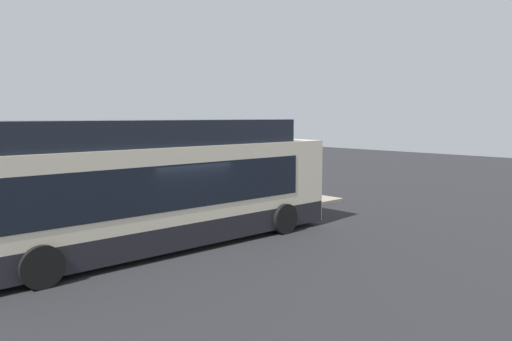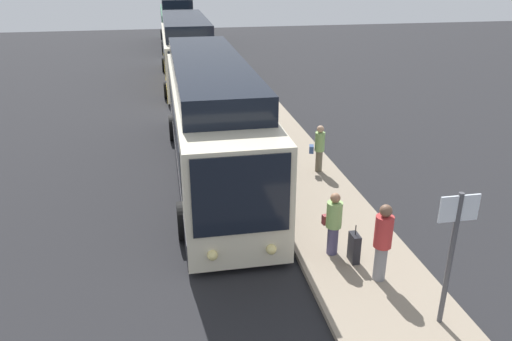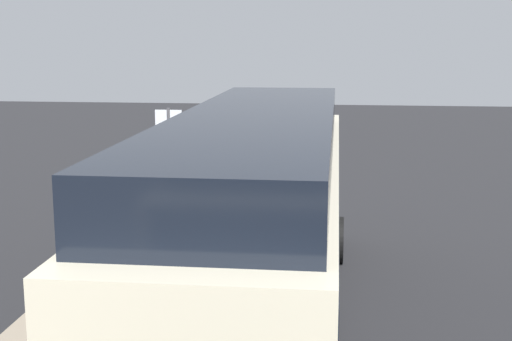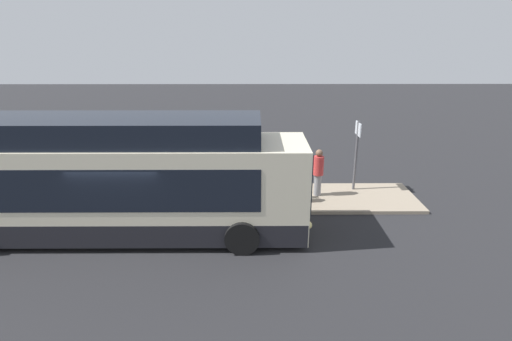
% 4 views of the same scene
% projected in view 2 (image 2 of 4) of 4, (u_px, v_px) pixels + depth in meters
% --- Properties ---
extents(ground, '(80.00, 80.00, 0.00)m').
position_uv_depth(ground, '(209.00, 180.00, 16.18)').
color(ground, '#232326').
extents(platform, '(20.00, 2.76, 0.12)m').
position_uv_depth(platform, '(298.00, 172.00, 16.66)').
color(platform, gray).
rests_on(platform, ground).
extents(bus_lead, '(12.08, 2.70, 3.73)m').
position_uv_depth(bus_lead, '(212.00, 124.00, 16.14)').
color(bus_lead, beige).
rests_on(bus_lead, ground).
extents(bus_second, '(11.03, 2.89, 3.64)m').
position_uv_depth(bus_second, '(187.00, 54.00, 28.82)').
color(bus_second, beige).
rests_on(bus_second, ground).
extents(bus_third, '(11.05, 2.74, 3.94)m').
position_uv_depth(bus_third, '(177.00, 24.00, 41.17)').
color(bus_third, '#2D704C').
rests_on(bus_third, ground).
extents(passenger_boarding, '(0.58, 0.42, 1.58)m').
position_uv_depth(passenger_boarding, '(333.00, 221.00, 11.63)').
color(passenger_boarding, '#4C476B').
rests_on(passenger_boarding, platform).
extents(passenger_waiting, '(0.44, 0.44, 1.81)m').
position_uv_depth(passenger_waiting, '(383.00, 240.00, 10.59)').
color(passenger_waiting, gray).
rests_on(passenger_waiting, platform).
extents(passenger_with_bags, '(0.42, 0.56, 1.58)m').
position_uv_depth(passenger_with_bags, '(319.00, 147.00, 16.27)').
color(passenger_with_bags, '#6B604C').
rests_on(passenger_with_bags, platform).
extents(suitcase, '(0.38, 0.18, 0.94)m').
position_uv_depth(suitcase, '(354.00, 248.00, 11.49)').
color(suitcase, black).
rests_on(suitcase, platform).
extents(sign_post, '(0.10, 0.75, 2.75)m').
position_uv_depth(sign_post, '(453.00, 243.00, 9.00)').
color(sign_post, '#4C4C51').
rests_on(sign_post, platform).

